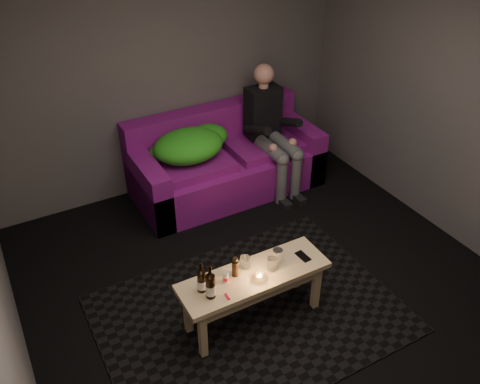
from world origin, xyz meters
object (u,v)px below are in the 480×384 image
object	(u,v)px
beer_bottle_a	(202,280)
coffee_table	(254,282)
sofa	(225,163)
beer_bottle_b	(210,285)
steel_cup	(277,255)
person	(271,128)

from	to	relation	value
beer_bottle_a	coffee_table	bearing A→B (deg)	-4.79
sofa	coffee_table	world-z (taller)	sofa
beer_bottle_b	steel_cup	size ratio (longest dim) A/B	2.69
sofa	person	world-z (taller)	person
beer_bottle_b	beer_bottle_a	bearing A→B (deg)	108.95
beer_bottle_b	steel_cup	bearing A→B (deg)	8.28
beer_bottle_b	steel_cup	xyz separation A→B (m)	(0.64, 0.09, -0.05)
coffee_table	steel_cup	world-z (taller)	steel_cup
sofa	beer_bottle_b	bearing A→B (deg)	-120.31
coffee_table	steel_cup	xyz separation A→B (m)	(0.24, 0.04, 0.14)
beer_bottle_b	coffee_table	bearing A→B (deg)	7.35
person	beer_bottle_b	size ratio (longest dim) A/B	4.64
beer_bottle_b	person	bearing A→B (deg)	47.48
coffee_table	steel_cup	size ratio (longest dim) A/B	11.02
beer_bottle_a	steel_cup	world-z (taller)	beer_bottle_a
steel_cup	person	bearing A→B (deg)	59.73
coffee_table	beer_bottle_a	size ratio (longest dim) A/B	4.51
person	coffee_table	world-z (taller)	person
beer_bottle_a	steel_cup	xyz separation A→B (m)	(0.67, 0.01, -0.04)
beer_bottle_a	beer_bottle_b	size ratio (longest dim) A/B	0.91
beer_bottle_a	beer_bottle_b	distance (m)	0.09
sofa	steel_cup	size ratio (longest dim) A/B	18.72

